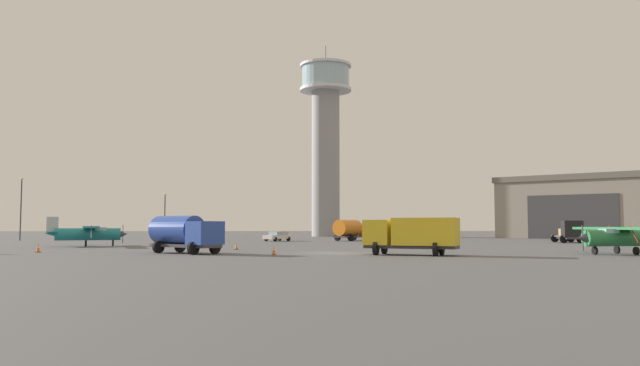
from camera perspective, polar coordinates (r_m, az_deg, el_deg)
The scene contains 15 objects.
ground_plane at distance 50.52m, azimuth 0.96°, elevation -6.42°, with size 400.00×400.00×0.00m, color #545456.
control_tower at distance 127.75m, azimuth 0.52°, elevation 4.66°, with size 10.58×10.58×39.37m.
hangar at distance 121.20m, azimuth 23.57°, elevation -2.09°, with size 35.80×35.53×10.73m.
airplane_green at distance 53.25m, azimuth 26.14°, elevation -4.36°, with size 8.11×10.34×3.04m.
airplane_teal at distance 70.83m, azimuth -20.56°, elevation -4.28°, with size 8.26×10.53×3.12m.
truck_fuel_tanker_blue at distance 50.62m, azimuth -12.35°, elevation -4.44°, with size 6.45×6.29×2.99m.
truck_fuel_tanker_orange at distance 90.26m, azimuth 2.87°, elevation -4.26°, with size 6.00×6.36×3.04m.
truck_box_yellow at distance 47.02m, azimuth 8.44°, elevation -4.61°, with size 7.25×5.24×2.77m.
truck_flatbed_black at distance 85.71m, azimuth 21.90°, elevation -4.21°, with size 3.75×6.69×2.83m.
car_white at distance 88.27m, azimuth -3.90°, elevation -4.86°, with size 4.18×4.55×1.37m.
light_post_west at distance 103.88m, azimuth -14.04°, elevation -2.51°, with size 0.44×0.44×7.51m.
light_post_east at distance 102.15m, azimuth -25.72°, elevation -1.67°, with size 0.44×0.44×9.35m.
traffic_cone_near_left at distance 56.36m, azimuth -24.42°, elevation -5.45°, with size 0.36×0.36×0.73m.
traffic_cone_near_right at distance 58.17m, azimuth -7.69°, elevation -5.79°, with size 0.36×0.36×0.54m.
traffic_cone_mid_apron at distance 46.90m, azimuth -4.25°, elevation -6.20°, with size 0.36×0.36×0.67m.
Camera 1 is at (-4.15, -50.30, 2.20)m, focal length 34.91 mm.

